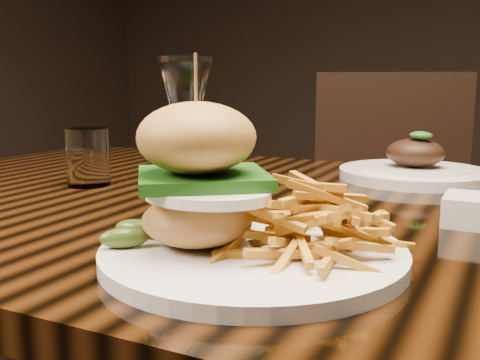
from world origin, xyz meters
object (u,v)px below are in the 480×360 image
at_px(burger_plate, 247,209).
at_px(dining_table, 312,259).
at_px(far_dish, 414,170).
at_px(wine_glass, 186,98).
at_px(chair_far, 391,215).

bearing_deg(burger_plate, dining_table, 70.32).
bearing_deg(far_dish, wine_glass, -123.95).
bearing_deg(burger_plate, chair_far, 69.97).
height_order(burger_plate, wine_glass, wine_glass).
xyz_separation_m(burger_plate, wine_glass, (-0.18, 0.18, 0.10)).
xyz_separation_m(dining_table, wine_glass, (-0.16, -0.08, 0.23)).
relative_size(dining_table, chair_far, 1.68).
bearing_deg(dining_table, burger_plate, -85.45).
distance_m(burger_plate, wine_glass, 0.28).
distance_m(dining_table, far_dish, 0.32).
xyz_separation_m(far_dish, chair_far, (-0.15, 0.59, -0.23)).
bearing_deg(far_dish, dining_table, -106.74).
distance_m(burger_plate, far_dish, 0.56).
bearing_deg(wine_glass, far_dish, 56.05).
relative_size(dining_table, far_dish, 6.01).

